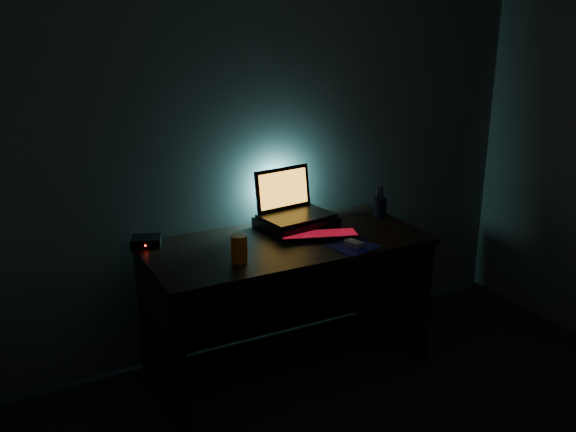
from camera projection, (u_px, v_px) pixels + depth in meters
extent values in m
cube|color=#4B5552|center=(255.00, 135.00, 3.56)|extent=(3.50, 0.00, 2.50)
cube|color=black|center=(287.00, 244.00, 3.41)|extent=(1.50, 0.70, 0.04)
cube|color=black|center=(161.00, 337.00, 3.22)|extent=(0.06, 0.64, 0.71)
cube|color=black|center=(392.00, 283.00, 3.83)|extent=(0.06, 0.64, 0.71)
cube|color=black|center=(261.00, 286.00, 3.80)|extent=(1.38, 0.02, 0.65)
cube|color=black|center=(296.00, 222.00, 3.59)|extent=(0.44, 0.35, 0.06)
cube|color=black|center=(296.00, 216.00, 3.58)|extent=(0.41, 0.31, 0.02)
cube|color=black|center=(283.00, 188.00, 3.64)|extent=(0.36, 0.09, 0.24)
cube|color=#FF9D1A|center=(284.00, 189.00, 3.64)|extent=(0.32, 0.07, 0.20)
cube|color=black|center=(319.00, 236.00, 3.44)|extent=(0.44, 0.26, 0.02)
cube|color=red|center=(319.00, 233.00, 3.44)|extent=(0.42, 0.24, 0.00)
cube|color=#0D105E|center=(354.00, 246.00, 3.32)|extent=(0.26, 0.25, 0.00)
cube|color=gray|center=(354.00, 244.00, 3.31)|extent=(0.07, 0.10, 0.03)
cylinder|color=black|center=(380.00, 207.00, 3.78)|extent=(0.08, 0.08, 0.11)
cylinder|color=orange|center=(239.00, 249.00, 3.10)|extent=(0.10, 0.10, 0.14)
cube|color=black|center=(146.00, 241.00, 3.32)|extent=(0.18, 0.16, 0.05)
sphere|color=#FF0C07|center=(145.00, 245.00, 3.27)|extent=(0.01, 0.01, 0.01)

